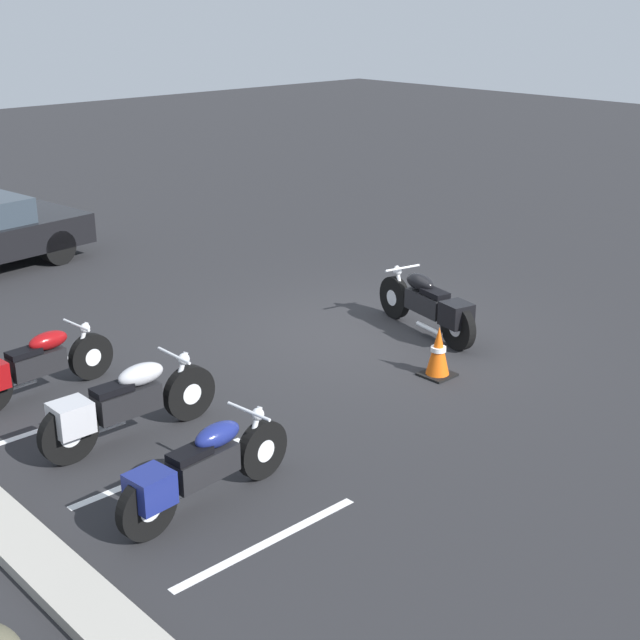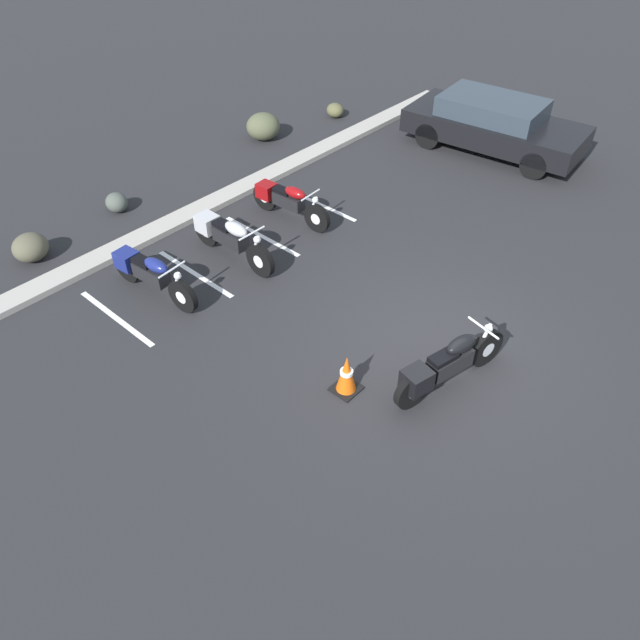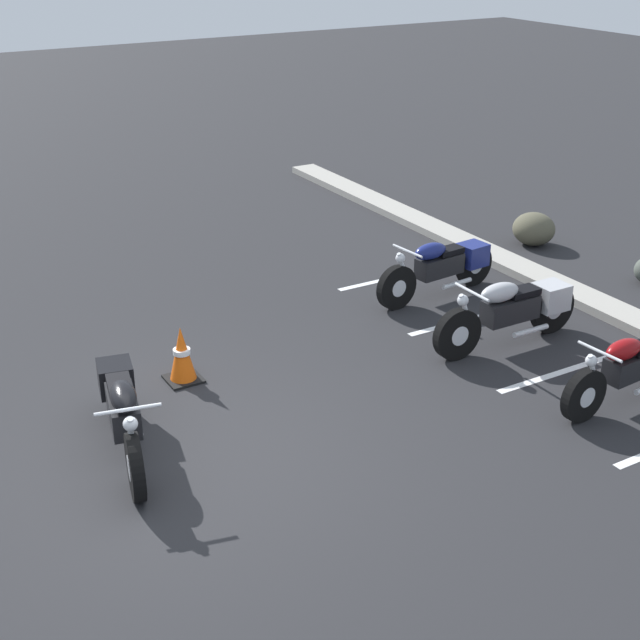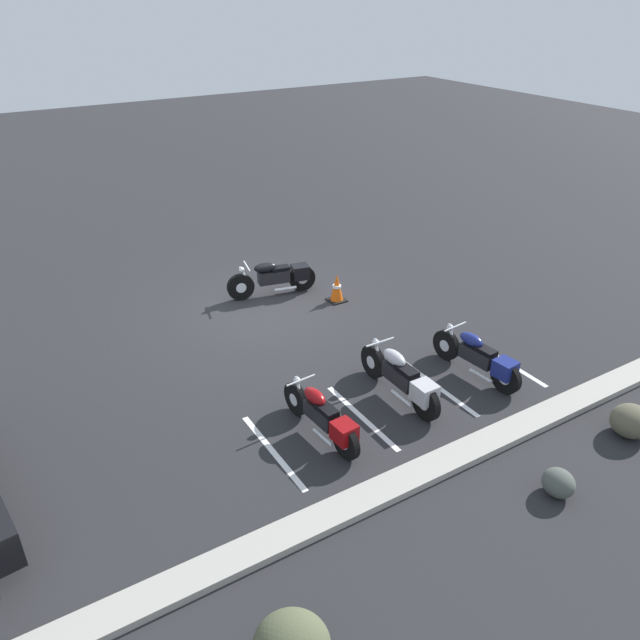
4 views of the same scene
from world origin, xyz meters
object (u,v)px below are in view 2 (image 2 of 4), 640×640
Objects in this scene: parked_bike_0 at (149,273)px; parked_bike_2 at (287,200)px; landscape_rock_3 at (30,247)px; landscape_rock_1 at (335,110)px; landscape_rock_2 at (263,126)px; traffic_cone at (346,375)px; landscape_rock_0 at (117,202)px; motorcycle_black_featured at (446,365)px; car_black at (494,124)px; parked_bike_1 at (228,237)px.

parked_bike_0 reaches higher than parked_bike_2.
landscape_rock_3 is (-0.92, 2.57, -0.17)m from parked_bike_0.
landscape_rock_3 is at bearing -165.68° from parked_bike_0.
parked_bike_2 reaches higher than landscape_rock_1.
landscape_rock_1 is at bearing 0.96° from landscape_rock_3.
landscape_rock_2 and traffic_cone have the same top height.
landscape_rock_0 is 7.07m from traffic_cone.
motorcycle_black_featured is at bearing -116.95° from landscape_rock_2.
traffic_cone is (-8.68, -2.65, -0.36)m from car_black.
car_black is (7.63, 3.70, 0.23)m from motorcycle_black_featured.
landscape_rock_3 is (-10.12, 4.07, -0.41)m from car_black.
landscape_rock_0 is at bearing -176.66° from landscape_rock_2.
motorcycle_black_featured is 0.48× the size of car_black.
car_black is 9.13m from landscape_rock_0.
car_black is at bearing 71.48° from parked_bike_2.
traffic_cone is at bearing -79.73° from car_black.
parked_bike_1 is 1.08× the size of parked_bike_2.
car_black reaches higher than landscape_rock_2.
parked_bike_1 is at bearing 100.91° from motorcycle_black_featured.
car_black is (7.51, -1.31, 0.22)m from parked_bike_1.
parked_bike_2 is at bearing -111.20° from car_black.
landscape_rock_2 reaches higher than landscape_rock_1.
landscape_rock_0 is 0.59× the size of landscape_rock_2.
traffic_cone reaches higher than landscape_rock_1.
motorcycle_black_featured is 0.98× the size of parked_bike_1.
landscape_rock_2 is (-3.38, 4.66, -0.34)m from car_black.
landscape_rock_0 is (-2.25, 2.90, -0.21)m from parked_bike_2.
car_black is at bearing -75.76° from landscape_rock_1.
parked_bike_1 is 2.55× the size of landscape_rock_2.
traffic_cone is (-7.60, -6.87, 0.13)m from landscape_rock_1.
parked_bike_2 reaches higher than landscape_rock_0.
motorcycle_black_featured reaches higher than landscape_rock_1.
car_black reaches higher than parked_bike_2.
parked_bike_2 reaches higher than landscape_rock_2.
motorcycle_black_featured is 1.03× the size of parked_bike_0.
parked_bike_0 is 1.71m from parked_bike_1.
landscape_rock_1 is 0.76× the size of traffic_cone.
landscape_rock_3 is at bearing -124.55° from parked_bike_2.
car_black is 8.75× the size of landscape_rock_1.
car_black is 6.61× the size of traffic_cone.
parked_bike_1 is at bearing -140.93° from landscape_rock_2.
car_black is at bearing 16.96° from traffic_cone.
motorcycle_black_featured is 4.19× the size of landscape_rock_1.
landscape_rock_0 is at bearing 178.61° from landscape_rock_1.
parked_bike_2 is 2.92× the size of landscape_rock_3.
parked_bike_1 is 4.33× the size of landscape_rock_0.
parked_bike_0 is 3.14m from landscape_rock_0.
car_black is 5.76m from landscape_rock_2.
parked_bike_2 is 5.94m from car_black.
traffic_cone is (0.53, -4.14, -0.12)m from parked_bike_0.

